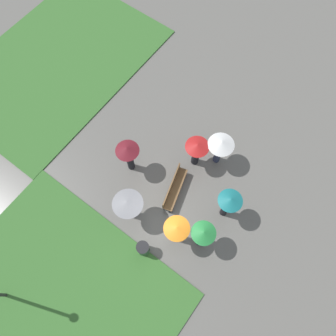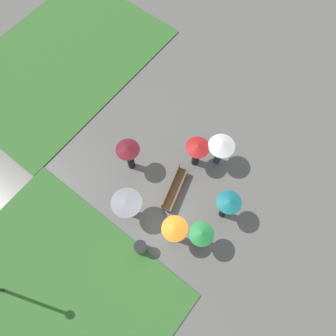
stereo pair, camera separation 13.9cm
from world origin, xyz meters
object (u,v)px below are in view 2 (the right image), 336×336
Objects in this scene: crowd_person_grey at (127,203)px; crowd_person_white at (221,147)px; crowd_person_red at (197,150)px; crowd_person_green at (200,236)px; crowd_person_maroon at (128,152)px; park_bench at (173,188)px; crowd_person_orange at (175,231)px; crowd_person_teal at (227,205)px; trash_bin at (141,248)px.

crowd_person_white is at bearing 69.31° from crowd_person_grey.
crowd_person_green is at bearing -101.53° from crowd_person_red.
crowd_person_grey is 2.15m from crowd_person_maroon.
crowd_person_orange reaches higher than park_bench.
crowd_person_white is at bearing 19.04° from crowd_person_teal.
crowd_person_teal reaches higher than crowd_person_green.
park_bench is at bearing 81.07° from crowd_person_teal.
trash_bin is at bearing -132.00° from crowd_person_red.
crowd_person_orange is 1.09× the size of crowd_person_white.
crowd_person_teal is at bearing -125.67° from crowd_person_maroon.
crowd_person_teal is (3.21, -1.71, 0.97)m from trash_bin.
crowd_person_green is (0.76, -2.92, -0.20)m from crowd_person_grey.
crowd_person_green is at bearing -158.74° from crowd_person_orange.
crowd_person_maroon is 1.03× the size of crowd_person_green.
crowd_person_grey is at bearing 2.38° from crowd_person_orange.
crowd_person_teal is (0.67, -4.40, -0.05)m from crowd_person_maroon.
crowd_person_grey reaches higher than trash_bin.
crowd_person_maroon is (2.55, 2.69, 1.02)m from trash_bin.
trash_bin is 0.45× the size of crowd_person_grey.
crowd_person_grey reaches higher than park_bench.
crowd_person_green is 3.53m from crowd_person_red.
crowd_person_red is at bearing 7.56° from trash_bin.
crowd_person_grey reaches higher than crowd_person_white.
crowd_person_teal is 2.43m from crowd_person_white.
crowd_person_teal reaches higher than trash_bin.
crowd_person_orange reaches higher than crowd_person_green.
crowd_person_teal is at bearing 36.14° from crowd_person_grey.
crowd_person_grey is 4.44m from crowd_person_white.
crowd_person_teal is 1.03× the size of crowd_person_green.
crowd_person_red is at bearing -92.56° from crowd_person_maroon.
park_bench is 2.25m from crowd_person_grey.
crowd_person_maroon reaches higher than crowd_person_red.
crowd_person_teal reaches higher than crowd_person_red.
crowd_person_red is (4.42, 0.59, 0.83)m from trash_bin.
park_bench is at bearing 62.13° from crowd_person_white.
crowd_person_orange is (-1.36, -3.41, -0.02)m from crowd_person_maroon.
crowd_person_teal reaches higher than park_bench.
trash_bin is 3.77m from crowd_person_teal.
park_bench is 1.02× the size of crowd_person_orange.
crowd_person_orange reaches higher than trash_bin.
trash_bin is 0.44× the size of crowd_person_green.
park_bench is 2.39m from crowd_person_maroon.
park_bench is 1.02× the size of crowd_person_teal.
crowd_person_orange is (1.19, -0.73, 1.00)m from trash_bin.
crowd_person_green is 1.10× the size of crowd_person_red.
trash_bin is at bearing -34.82° from crowd_person_grey.
crowd_person_red reaches higher than trash_bin.
crowd_person_orange is 1.04× the size of crowd_person_green.
crowd_person_teal is (2.03, -0.99, -0.03)m from crowd_person_orange.
crowd_person_red is at bearing 76.80° from crowd_person_grey.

